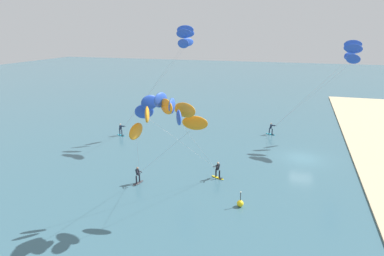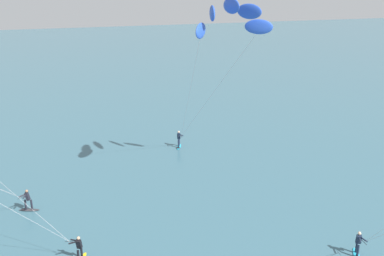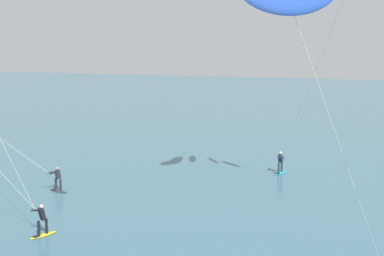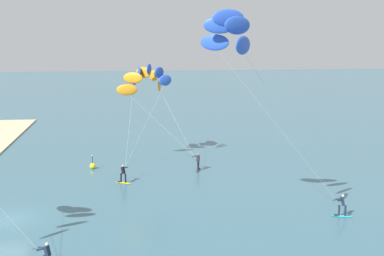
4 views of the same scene
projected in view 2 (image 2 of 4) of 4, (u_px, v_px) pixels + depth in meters
kitesurfer_far_out at (229, 23)px, 32.09m from camera, size 6.44×11.11×14.67m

